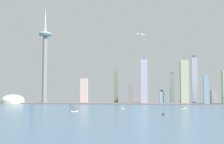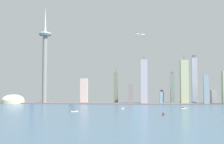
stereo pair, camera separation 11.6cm
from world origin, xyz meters
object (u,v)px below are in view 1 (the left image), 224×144
object	(u,v)px
skyscraper_1	(72,92)
skyscraper_7	(172,88)
stadium_dome	(13,100)
skyscraper_5	(194,80)
skyscraper_12	(136,82)
skyscraper_10	(116,87)
observation_tower	(45,54)
skyscraper_8	(84,91)
skyscraper_3	(144,82)
boat_2	(183,108)
channel_buoy_0	(121,106)
boat_0	(74,111)
skyscraper_0	(184,82)
skyscraper_13	(130,94)
airplane	(140,34)
skyscraper_4	(162,97)
skyscraper_2	(206,90)
boat_4	(163,114)
skyscraper_9	(214,97)
boat_1	(123,108)
skyscraper_11	(32,87)

from	to	relation	value
skyscraper_1	skyscraper_7	bearing A→B (deg)	0.20
stadium_dome	skyscraper_5	bearing A→B (deg)	6.98
skyscraper_7	skyscraper_12	distance (m)	138.14
skyscraper_10	observation_tower	bearing A→B (deg)	-167.23
skyscraper_8	skyscraper_3	bearing A→B (deg)	-7.37
skyscraper_8	skyscraper_10	world-z (taller)	skyscraper_10
boat_2	channel_buoy_0	distance (m)	189.10
boat_0	boat_2	bearing A→B (deg)	-6.27
stadium_dome	skyscraper_0	bearing A→B (deg)	3.54
observation_tower	skyscraper_12	bearing A→B (deg)	16.31
skyscraper_13	airplane	distance (m)	215.35
skyscraper_12	boat_0	bearing A→B (deg)	-110.22
boat_0	airplane	world-z (taller)	airplane
skyscraper_1	skyscraper_8	bearing A→B (deg)	-40.57
skyscraper_4	skyscraper_8	bearing A→B (deg)	-173.35
skyscraper_2	boat_0	xyz separation A→B (m)	(-386.06, -299.21, -48.52)
skyscraper_4	skyscraper_12	world-z (taller)	skyscraper_12
skyscraper_2	skyscraper_8	bearing A→B (deg)	175.10
skyscraper_1	skyscraper_4	size ratio (longest dim) A/B	1.56
skyscraper_5	boat_4	size ratio (longest dim) A/B	16.67
observation_tower	skyscraper_8	size ratio (longest dim) A/B	3.93
skyscraper_2	skyscraper_7	xyz separation A→B (m)	(-102.13, 88.06, 6.53)
channel_buoy_0	skyscraper_0	bearing A→B (deg)	33.94
skyscraper_9	skyscraper_10	world-z (taller)	skyscraper_10
skyscraper_8	channel_buoy_0	distance (m)	218.10
channel_buoy_0	boat_4	bearing A→B (deg)	-65.88
skyscraper_13	channel_buoy_0	bearing A→B (deg)	-101.17
skyscraper_0	skyscraper_5	world-z (taller)	skyscraper_5
skyscraper_2	skyscraper_0	bearing A→B (deg)	157.17
skyscraper_1	boat_1	bearing A→B (deg)	-53.95
skyscraper_2	skyscraper_10	distance (m)	321.46
skyscraper_3	skyscraper_11	world-z (taller)	skyscraper_3
skyscraper_8	channel_buoy_0	world-z (taller)	skyscraper_8
skyscraper_1	skyscraper_3	distance (m)	293.29
skyscraper_8	channel_buoy_0	bearing A→B (deg)	-46.70
observation_tower	channel_buoy_0	distance (m)	360.50
observation_tower	skyscraper_9	distance (m)	631.47
skyscraper_0	boat_0	distance (m)	463.32
skyscraper_5	stadium_dome	bearing A→B (deg)	-173.02
boat_2	airplane	size ratio (longest dim) A/B	0.48
boat_4	airplane	world-z (taller)	airplane
skyscraper_3	boat_4	distance (m)	374.83
skyscraper_0	boat_2	xyz separation A→B (m)	(-39.54, -209.13, -76.17)
skyscraper_2	skyscraper_5	world-z (taller)	skyscraper_5
boat_4	channel_buoy_0	xyz separation A→B (m)	(-106.99, 238.91, -0.80)
skyscraper_13	skyscraper_11	bearing A→B (deg)	174.56
skyscraper_2	skyscraper_12	bearing A→B (deg)	156.51
skyscraper_13	skyscraper_2	bearing A→B (deg)	-3.81
stadium_dome	boat_1	distance (m)	457.88
skyscraper_0	boat_1	world-z (taller)	skyscraper_0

